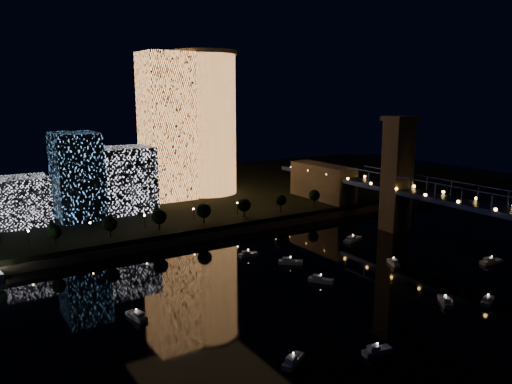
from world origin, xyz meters
TOP-DOWN VIEW (x-y plane):
  - ground at (0.00, 0.00)m, footprint 520.00×520.00m
  - far_bank at (0.00, 160.00)m, footprint 420.00×160.00m
  - seawall at (0.00, 82.00)m, footprint 420.00×6.00m
  - tower_cylindrical at (21.63, 146.99)m, footprint 34.00×34.00m
  - tower_rectangular at (-2.29, 144.77)m, footprint 23.50×23.50m
  - midrise_blocks at (-58.95, 125.00)m, footprint 94.36×33.36m
  - truss_bridge at (65.00, 3.72)m, footprint 13.00×266.00m
  - motorboats at (6.54, 13.80)m, footprint 128.34×79.09m
  - esplanade_trees at (-31.20, 88.00)m, footprint 165.85×6.39m
  - street_lamps at (-34.00, 94.00)m, footprint 132.70×0.70m

SIDE VIEW (x-z plane):
  - ground at x=0.00m, z-range 0.00..0.00m
  - motorboats at x=6.54m, z-range -0.58..2.20m
  - seawall at x=0.00m, z-range 0.00..3.00m
  - far_bank at x=0.00m, z-range 0.00..5.00m
  - street_lamps at x=-34.00m, z-range 6.20..11.85m
  - esplanade_trees at x=-31.20m, z-range 6.12..14.81m
  - truss_bridge at x=65.00m, z-range -8.75..41.25m
  - midrise_blocks at x=-58.95m, z-range 1.35..39.09m
  - tower_rectangular at x=-2.29m, z-range 5.00..79.76m
  - tower_cylindrical at x=21.63m, z-range 5.13..81.69m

